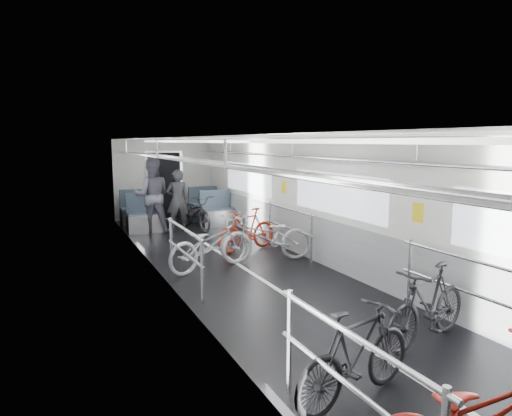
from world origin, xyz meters
The scene contains 9 objects.
car_shell centered at (0.00, 1.78, 1.13)m, with size 3.02×14.01×2.41m.
bike_left_mid centered at (-0.80, -3.67, 0.45)m, with size 0.42×1.50×0.90m, color black.
bike_left_far centered at (-0.59, 0.99, 0.47)m, with size 0.63×1.80×0.94m, color silver.
bike_right_near centered at (0.70, -3.02, 0.47)m, with size 0.44×1.55×0.93m, color black.
bike_right_mid centered at (0.60, 1.05, 0.49)m, with size 0.65×1.85×0.97m, color #9A9A9E.
bike_right_far centered at (0.61, 2.05, 0.46)m, with size 0.43×1.52×0.91m, color red.
bike_aisle centered at (0.30, 4.80, 0.47)m, with size 0.62×1.78×0.94m, color black.
person_standing centered at (-0.18, 4.80, 0.81)m, with size 0.59×0.39×1.62m, color black.
person_seated centered at (-0.81, 4.94, 0.96)m, with size 0.93×0.73×1.92m, color #32313A.
Camera 1 is at (-3.21, -6.79, 2.34)m, focal length 32.00 mm.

